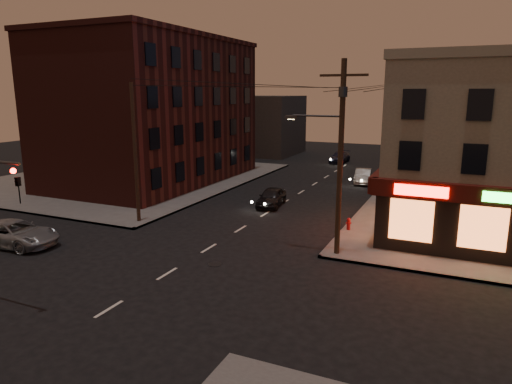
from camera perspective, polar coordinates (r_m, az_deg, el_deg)
The scene contains 14 objects.
ground at distance 22.66m, azimuth -11.06°, elevation -10.00°, with size 120.00×120.00×0.00m, color black.
sidewalk_nw at distance 47.82m, azimuth -15.63°, elevation 1.75°, with size 24.00×28.00×0.15m, color #514F4C.
brick_apartment at distance 44.92m, azimuth -12.64°, elevation 9.70°, with size 12.00×20.00×13.00m, color #461A16.
bg_building_ne_a at distance 55.22m, azimuth 26.03°, elevation 5.93°, with size 10.00×12.00×7.00m, color #3F3D3A.
bg_building_nw at distance 64.34m, azimuth 1.02°, elevation 8.37°, with size 9.00×10.00×8.00m, color #3F3D3A.
bg_building_ne_b at distance 69.19m, azimuth 24.08°, elevation 6.76°, with size 8.00×8.00×6.00m, color #3F3D3A.
utility_pole_main at distance 23.62m, azimuth 10.28°, elevation 5.43°, with size 4.20×0.44×10.00m.
utility_pole_far at distance 49.43m, azimuth 17.91°, elevation 7.30°, with size 0.26×0.26×9.00m, color #382619.
utility_pole_west at distance 30.54m, azimuth -14.86°, elevation 4.66°, with size 0.24×0.24×9.00m, color #382619.
suv_cross at distance 29.27m, azimuth -27.93°, elevation -4.60°, with size 2.38×5.16×1.43m, color gray.
sedan_near at distance 34.79m, azimuth 1.94°, elevation -0.64°, with size 1.64×4.07×1.39m, color black.
sedan_mid at distance 44.71m, azimuth 13.23°, elevation 1.94°, with size 1.43×4.09×1.35m, color gray.
sedan_far at distance 57.24m, azimuth 10.42°, elevation 4.30°, with size 1.84×4.54×1.32m, color black.
fire_hydrant at distance 28.96m, azimuth 11.50°, elevation -3.84°, with size 0.35×0.35×0.77m.
Camera 1 is at (12.35, -16.96, 8.56)m, focal length 32.00 mm.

